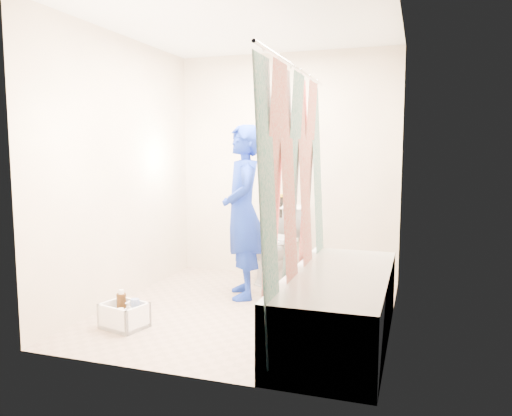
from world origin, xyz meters
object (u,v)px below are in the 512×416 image
(bathtub, at_px, (338,305))
(plumber, at_px, (243,212))
(toilet, at_px, (279,244))
(cleaning_caddy, at_px, (125,317))

(bathtub, relative_size, plumber, 1.09)
(toilet, distance_m, plumber, 0.79)
(cleaning_caddy, bearing_deg, toilet, 81.24)
(plumber, xyz_separation_m, cleaning_caddy, (-0.59, -1.08, -0.71))
(toilet, height_order, cleaning_caddy, toilet)
(toilet, bearing_deg, cleaning_caddy, -100.31)
(bathtub, xyz_separation_m, toilet, (-0.86, 1.48, 0.13))
(cleaning_caddy, bearing_deg, plumber, 75.92)
(toilet, xyz_separation_m, plumber, (-0.16, -0.66, 0.41))
(bathtub, distance_m, plumber, 1.41)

